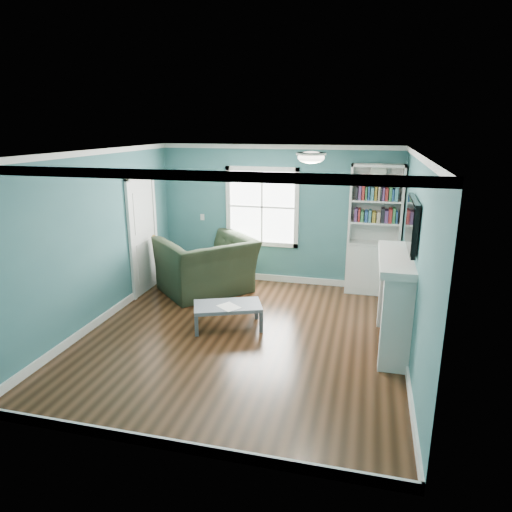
# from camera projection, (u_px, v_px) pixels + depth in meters

# --- Properties ---
(floor) EXTENTS (5.00, 5.00, 0.00)m
(floor) POSITION_uv_depth(u_px,v_px,m) (242.00, 336.00, 6.59)
(floor) COLOR black
(floor) RESTS_ON ground
(room_walls) EXTENTS (5.00, 5.00, 5.00)m
(room_walls) POSITION_uv_depth(u_px,v_px,m) (241.00, 229.00, 6.16)
(room_walls) COLOR #31666C
(room_walls) RESTS_ON ground
(trim) EXTENTS (4.50, 5.00, 2.60)m
(trim) POSITION_uv_depth(u_px,v_px,m) (242.00, 254.00, 6.25)
(trim) COLOR white
(trim) RESTS_ON ground
(window) EXTENTS (1.40, 0.06, 1.50)m
(window) POSITION_uv_depth(u_px,v_px,m) (262.00, 207.00, 8.58)
(window) COLOR white
(window) RESTS_ON room_walls
(bookshelf) EXTENTS (0.90, 0.35, 2.31)m
(bookshelf) POSITION_uv_depth(u_px,v_px,m) (373.00, 243.00, 8.07)
(bookshelf) COLOR silver
(bookshelf) RESTS_ON ground
(fireplace) EXTENTS (0.44, 1.58, 1.30)m
(fireplace) POSITION_uv_depth(u_px,v_px,m) (395.00, 303.00, 6.12)
(fireplace) COLOR black
(fireplace) RESTS_ON ground
(tv) EXTENTS (0.06, 1.10, 0.65)m
(tv) POSITION_uv_depth(u_px,v_px,m) (412.00, 224.00, 5.79)
(tv) COLOR black
(tv) RESTS_ON fireplace
(door) EXTENTS (0.12, 0.98, 2.17)m
(door) POSITION_uv_depth(u_px,v_px,m) (143.00, 234.00, 8.12)
(door) COLOR silver
(door) RESTS_ON ground
(ceiling_fixture) EXTENTS (0.38, 0.38, 0.15)m
(ceiling_fixture) POSITION_uv_depth(u_px,v_px,m) (311.00, 157.00, 5.77)
(ceiling_fixture) COLOR white
(ceiling_fixture) RESTS_ON room_walls
(light_switch) EXTENTS (0.08, 0.01, 0.12)m
(light_switch) POSITION_uv_depth(u_px,v_px,m) (202.00, 217.00, 8.93)
(light_switch) COLOR white
(light_switch) RESTS_ON room_walls
(recliner) EXTENTS (1.79, 1.81, 1.35)m
(recliner) POSITION_uv_depth(u_px,v_px,m) (206.00, 256.00, 8.16)
(recliner) COLOR #222E1C
(recliner) RESTS_ON ground
(coffee_table) EXTENTS (1.13, 0.87, 0.36)m
(coffee_table) POSITION_uv_depth(u_px,v_px,m) (228.00, 307.00, 6.80)
(coffee_table) COLOR #444A52
(coffee_table) RESTS_ON ground
(paper_sheet) EXTENTS (0.40, 0.38, 0.00)m
(paper_sheet) POSITION_uv_depth(u_px,v_px,m) (229.00, 307.00, 6.70)
(paper_sheet) COLOR white
(paper_sheet) RESTS_ON coffee_table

